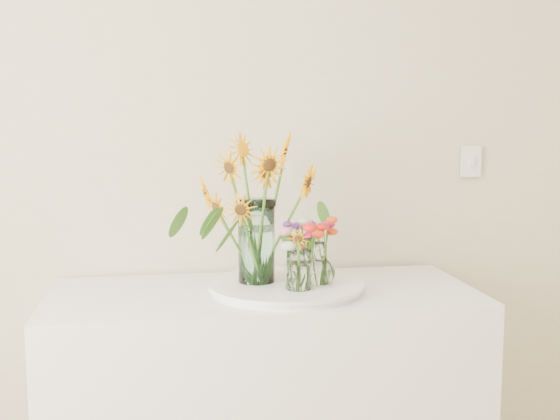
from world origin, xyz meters
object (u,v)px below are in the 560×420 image
(counter, at_px, (264,420))
(small_vase_a, at_px, (299,270))
(small_vase_b, at_px, (320,263))
(small_vase_c, at_px, (299,264))
(tray, at_px, (286,288))
(mason_jar, at_px, (256,241))

(counter, bearing_deg, small_vase_a, -52.51)
(small_vase_b, bearing_deg, counter, 162.40)
(small_vase_b, height_order, small_vase_c, small_vase_b)
(small_vase_a, bearing_deg, counter, 127.49)
(counter, height_order, small_vase_c, small_vase_c)
(small_vase_b, bearing_deg, tray, 165.04)
(small_vase_a, relative_size, small_vase_b, 0.92)
(small_vase_b, bearing_deg, small_vase_c, 113.89)
(counter, bearing_deg, tray, -21.46)
(counter, distance_m, mason_jar, 0.62)
(counter, height_order, tray, tray)
(counter, distance_m, small_vase_a, 0.56)
(counter, relative_size, small_vase_b, 9.75)
(counter, xyz_separation_m, small_vase_a, (0.09, -0.12, 0.54))
(small_vase_a, bearing_deg, tray, 104.28)
(small_vase_b, distance_m, small_vase_c, 0.12)
(tray, height_order, small_vase_b, small_vase_b)
(counter, relative_size, mason_jar, 5.01)
(mason_jar, bearing_deg, small_vase_b, -16.22)
(counter, relative_size, tray, 2.88)
(mason_jar, bearing_deg, tray, -17.65)
(mason_jar, height_order, small_vase_c, mason_jar)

